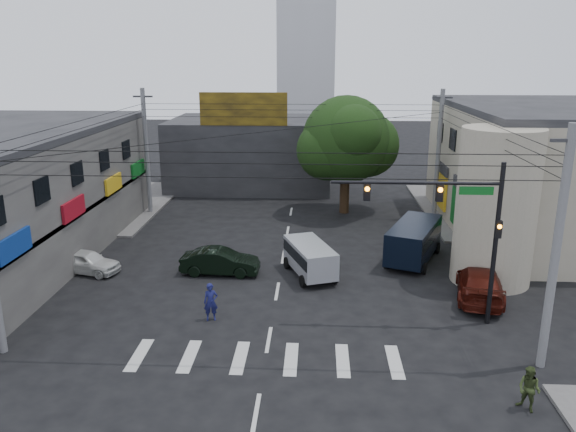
# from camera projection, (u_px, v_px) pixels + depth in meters

# --- Properties ---
(ground) EXTENTS (160.00, 160.00, 0.00)m
(ground) POSITION_uv_depth(u_px,v_px,m) (274.00, 309.00, 26.19)
(ground) COLOR black
(ground) RESTS_ON ground
(sidewalk_far_left) EXTENTS (16.00, 16.00, 0.15)m
(sidewalk_far_left) POSITION_uv_depth(u_px,v_px,m) (65.00, 204.00, 44.35)
(sidewalk_far_left) COLOR #514F4C
(sidewalk_far_left) RESTS_ON ground
(sidewalk_far_right) EXTENTS (16.00, 16.00, 0.15)m
(sidewalk_far_right) POSITION_uv_depth(u_px,v_px,m) (528.00, 210.00, 42.56)
(sidewalk_far_right) COLOR #514F4C
(sidewalk_far_right) RESTS_ON ground
(building_right) EXTENTS (14.00, 18.00, 8.00)m
(building_right) POSITION_uv_depth(u_px,v_px,m) (563.00, 173.00, 36.68)
(building_right) COLOR gray
(building_right) RESTS_ON ground
(corner_column) EXTENTS (4.00, 4.00, 8.00)m
(corner_column) POSITION_uv_depth(u_px,v_px,m) (496.00, 207.00, 28.39)
(corner_column) COLOR gray
(corner_column) RESTS_ON ground
(building_far) EXTENTS (14.00, 10.00, 6.00)m
(building_far) POSITION_uv_depth(u_px,v_px,m) (251.00, 152.00, 50.53)
(building_far) COLOR #232326
(building_far) RESTS_ON ground
(billboard) EXTENTS (7.00, 0.30, 2.60)m
(billboard) POSITION_uv_depth(u_px,v_px,m) (243.00, 109.00, 44.65)
(billboard) COLOR olive
(billboard) RESTS_ON building_far
(street_tree) EXTENTS (6.40, 6.40, 8.70)m
(street_tree) POSITION_uv_depth(u_px,v_px,m) (346.00, 140.00, 40.81)
(street_tree) COLOR black
(street_tree) RESTS_ON ground
(traffic_gantry) EXTENTS (7.10, 0.35, 7.20)m
(traffic_gantry) POSITION_uv_depth(u_px,v_px,m) (458.00, 218.00, 23.51)
(traffic_gantry) COLOR black
(traffic_gantry) RESTS_ON ground
(utility_pole_near_right) EXTENTS (0.32, 0.32, 9.20)m
(utility_pole_near_right) POSITION_uv_depth(u_px,v_px,m) (556.00, 252.00, 20.09)
(utility_pole_near_right) COLOR #59595B
(utility_pole_near_right) RESTS_ON ground
(utility_pole_far_left) EXTENTS (0.32, 0.32, 9.20)m
(utility_pole_far_left) POSITION_uv_depth(u_px,v_px,m) (147.00, 152.00, 40.81)
(utility_pole_far_left) COLOR #59595B
(utility_pole_far_left) RESTS_ON ground
(utility_pole_far_right) EXTENTS (0.32, 0.32, 9.20)m
(utility_pole_far_right) POSITION_uv_depth(u_px,v_px,m) (438.00, 155.00, 39.77)
(utility_pole_far_right) COLOR #59595B
(utility_pole_far_right) RESTS_ON ground
(dark_sedan) EXTENTS (1.76, 4.31, 1.39)m
(dark_sedan) POSITION_uv_depth(u_px,v_px,m) (220.00, 262.00, 30.22)
(dark_sedan) COLOR black
(dark_sedan) RESTS_ON ground
(white_compact) EXTENTS (3.29, 4.42, 1.26)m
(white_compact) POSITION_uv_depth(u_px,v_px,m) (87.00, 262.00, 30.38)
(white_compact) COLOR silver
(white_compact) RESTS_ON ground
(maroon_sedan) EXTENTS (4.20, 6.07, 1.52)m
(maroon_sedan) POSITION_uv_depth(u_px,v_px,m) (480.00, 283.00, 27.21)
(maroon_sedan) COLOR #3E0F08
(maroon_sedan) RESTS_ON ground
(silver_minivan) EXTENTS (5.20, 4.37, 1.76)m
(silver_minivan) POSITION_uv_depth(u_px,v_px,m) (310.00, 260.00, 29.90)
(silver_minivan) COLOR #B0B2B8
(silver_minivan) RESTS_ON ground
(navy_van) EXTENTS (6.89, 5.89, 2.17)m
(navy_van) POSITION_uv_depth(u_px,v_px,m) (414.00, 242.00, 32.11)
(navy_van) COLOR black
(navy_van) RESTS_ON ground
(traffic_officer) EXTENTS (0.79, 0.66, 1.72)m
(traffic_officer) POSITION_uv_depth(u_px,v_px,m) (211.00, 302.00, 24.85)
(traffic_officer) COLOR #15174A
(traffic_officer) RESTS_ON ground
(pedestrian_olive) EXTENTS (1.36, 1.36, 1.58)m
(pedestrian_olive) POSITION_uv_depth(u_px,v_px,m) (529.00, 389.00, 18.47)
(pedestrian_olive) COLOR #2F3D1C
(pedestrian_olive) RESTS_ON ground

